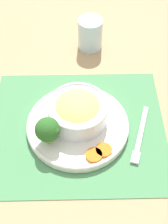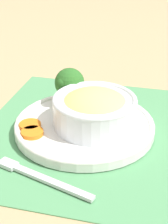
# 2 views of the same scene
# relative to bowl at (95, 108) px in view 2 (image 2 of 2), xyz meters

# --- Properties ---
(ground_plane) EXTENTS (4.00, 4.00, 0.00)m
(ground_plane) POSITION_rel_bowl_xyz_m (-0.00, 0.02, -0.05)
(ground_plane) COLOR tan
(placemat) EXTENTS (0.48, 0.42, 0.00)m
(placemat) POSITION_rel_bowl_xyz_m (-0.00, 0.02, -0.05)
(placemat) COLOR #4C8C59
(placemat) RESTS_ON ground_plane
(plate) EXTENTS (0.27, 0.27, 0.02)m
(plate) POSITION_rel_bowl_xyz_m (-0.00, 0.02, -0.04)
(plate) COLOR white
(plate) RESTS_ON placemat
(bowl) EXTENTS (0.16, 0.16, 0.07)m
(bowl) POSITION_rel_bowl_xyz_m (0.00, 0.00, 0.00)
(bowl) COLOR silver
(bowl) RESTS_ON plate
(broccoli_floret) EXTENTS (0.06, 0.06, 0.08)m
(broccoli_floret) POSITION_rel_bowl_xyz_m (0.07, 0.07, 0.01)
(broccoli_floret) COLOR #84AD5B
(broccoli_floret) RESTS_ON plate
(carrot_slice_near) EXTENTS (0.04, 0.04, 0.01)m
(carrot_slice_near) POSITION_rel_bowl_xyz_m (-0.05, 0.11, -0.03)
(carrot_slice_near) COLOR orange
(carrot_slice_near) RESTS_ON plate
(carrot_slice_middle) EXTENTS (0.04, 0.04, 0.01)m
(carrot_slice_middle) POSITION_rel_bowl_xyz_m (-0.07, 0.10, -0.03)
(carrot_slice_middle) COLOR orange
(carrot_slice_middle) RESTS_ON plate
(fork) EXTENTS (0.06, 0.18, 0.01)m
(fork) POSITION_rel_bowl_xyz_m (-0.17, 0.06, -0.05)
(fork) COLOR silver
(fork) RESTS_ON placemat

